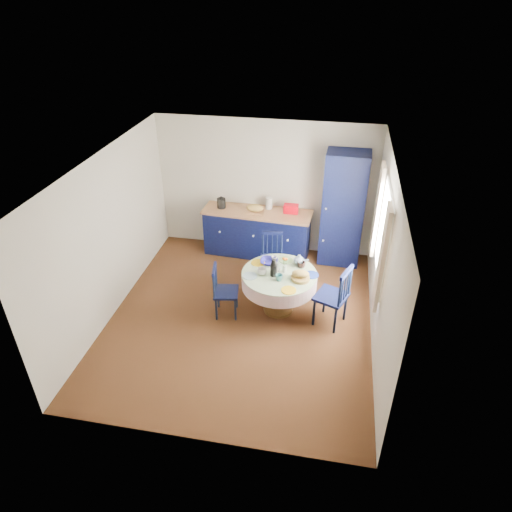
{
  "coord_description": "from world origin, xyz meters",
  "views": [
    {
      "loc": [
        1.25,
        -5.43,
        4.59
      ],
      "look_at": [
        0.21,
        0.2,
        1.03
      ],
      "focal_mm": 32.0,
      "sensor_mm": 36.0,
      "label": 1
    }
  ],
  "objects_px": {
    "mug_b": "(279,278)",
    "cobalt_bowl": "(269,262)",
    "chair_left": "(224,291)",
    "mug_d": "(274,259)",
    "mug_c": "(301,265)",
    "chair_far": "(272,258)",
    "kitchen_counter": "(257,232)",
    "chair_right": "(334,296)",
    "pantry_cabinet": "(343,209)",
    "mug_a": "(262,271)",
    "dining_table": "(280,280)"
  },
  "relations": [
    {
      "from": "cobalt_bowl",
      "to": "mug_b",
      "type": "bearing_deg",
      "value": -63.13
    },
    {
      "from": "chair_left",
      "to": "cobalt_bowl",
      "type": "relative_size",
      "value": 3.14
    },
    {
      "from": "pantry_cabinet",
      "to": "dining_table",
      "type": "distance_m",
      "value": 1.97
    },
    {
      "from": "dining_table",
      "to": "chair_far",
      "type": "height_order",
      "value": "dining_table"
    },
    {
      "from": "chair_left",
      "to": "chair_far",
      "type": "distance_m",
      "value": 1.22
    },
    {
      "from": "dining_table",
      "to": "mug_b",
      "type": "relative_size",
      "value": 10.58
    },
    {
      "from": "chair_right",
      "to": "mug_d",
      "type": "relative_size",
      "value": 10.78
    },
    {
      "from": "mug_c",
      "to": "chair_far",
      "type": "bearing_deg",
      "value": 132.77
    },
    {
      "from": "dining_table",
      "to": "mug_b",
      "type": "xyz_separation_m",
      "value": [
        0.01,
        -0.19,
        0.17
      ]
    },
    {
      "from": "dining_table",
      "to": "mug_d",
      "type": "bearing_deg",
      "value": 113.23
    },
    {
      "from": "mug_a",
      "to": "pantry_cabinet",
      "type": "bearing_deg",
      "value": 57.1
    },
    {
      "from": "kitchen_counter",
      "to": "mug_b",
      "type": "relative_size",
      "value": 18.34
    },
    {
      "from": "chair_right",
      "to": "mug_d",
      "type": "height_order",
      "value": "chair_right"
    },
    {
      "from": "kitchen_counter",
      "to": "chair_left",
      "type": "bearing_deg",
      "value": -91.62
    },
    {
      "from": "mug_c",
      "to": "dining_table",
      "type": "bearing_deg",
      "value": -142.81
    },
    {
      "from": "pantry_cabinet",
      "to": "mug_d",
      "type": "height_order",
      "value": "pantry_cabinet"
    },
    {
      "from": "mug_a",
      "to": "dining_table",
      "type": "bearing_deg",
      "value": 15.26
    },
    {
      "from": "chair_far",
      "to": "chair_left",
      "type": "bearing_deg",
      "value": -125.7
    },
    {
      "from": "chair_far",
      "to": "cobalt_bowl",
      "type": "relative_size",
      "value": 3.21
    },
    {
      "from": "mug_c",
      "to": "cobalt_bowl",
      "type": "height_order",
      "value": "mug_c"
    },
    {
      "from": "mug_b",
      "to": "cobalt_bowl",
      "type": "distance_m",
      "value": 0.49
    },
    {
      "from": "kitchen_counter",
      "to": "mug_d",
      "type": "height_order",
      "value": "kitchen_counter"
    },
    {
      "from": "chair_far",
      "to": "mug_a",
      "type": "height_order",
      "value": "chair_far"
    },
    {
      "from": "chair_left",
      "to": "mug_c",
      "type": "distance_m",
      "value": 1.27
    },
    {
      "from": "kitchen_counter",
      "to": "mug_c",
      "type": "bearing_deg",
      "value": -52.6
    },
    {
      "from": "pantry_cabinet",
      "to": "cobalt_bowl",
      "type": "bearing_deg",
      "value": -124.63
    },
    {
      "from": "chair_left",
      "to": "chair_far",
      "type": "bearing_deg",
      "value": -37.41
    },
    {
      "from": "dining_table",
      "to": "mug_a",
      "type": "height_order",
      "value": "dining_table"
    },
    {
      "from": "mug_d",
      "to": "chair_left",
      "type": "bearing_deg",
      "value": -140.2
    },
    {
      "from": "kitchen_counter",
      "to": "chair_left",
      "type": "xyz_separation_m",
      "value": [
        -0.17,
        -1.91,
        -0.02
      ]
    },
    {
      "from": "kitchen_counter",
      "to": "mug_b",
      "type": "height_order",
      "value": "kitchen_counter"
    },
    {
      "from": "dining_table",
      "to": "kitchen_counter",
      "type": "bearing_deg",
      "value": 111.77
    },
    {
      "from": "kitchen_counter",
      "to": "chair_far",
      "type": "xyz_separation_m",
      "value": [
        0.41,
        -0.83,
        -0.01
      ]
    },
    {
      "from": "kitchen_counter",
      "to": "chair_right",
      "type": "distance_m",
      "value": 2.37
    },
    {
      "from": "mug_d",
      "to": "pantry_cabinet",
      "type": "bearing_deg",
      "value": 53.39
    },
    {
      "from": "pantry_cabinet",
      "to": "chair_right",
      "type": "distance_m",
      "value": 1.95
    },
    {
      "from": "mug_d",
      "to": "mug_a",
      "type": "bearing_deg",
      "value": -107.7
    },
    {
      "from": "chair_right",
      "to": "mug_b",
      "type": "height_order",
      "value": "chair_right"
    },
    {
      "from": "mug_a",
      "to": "mug_d",
      "type": "relative_size",
      "value": 1.42
    },
    {
      "from": "pantry_cabinet",
      "to": "mug_a",
      "type": "relative_size",
      "value": 15.59
    },
    {
      "from": "mug_a",
      "to": "mug_c",
      "type": "bearing_deg",
      "value": 27.84
    },
    {
      "from": "mug_a",
      "to": "kitchen_counter",
      "type": "bearing_deg",
      "value": 102.79
    },
    {
      "from": "chair_far",
      "to": "cobalt_bowl",
      "type": "distance_m",
      "value": 0.65
    },
    {
      "from": "chair_right",
      "to": "kitchen_counter",
      "type": "bearing_deg",
      "value": -118.74
    },
    {
      "from": "dining_table",
      "to": "mug_d",
      "type": "relative_size",
      "value": 12.34
    },
    {
      "from": "chair_left",
      "to": "mug_b",
      "type": "relative_size",
      "value": 7.8
    },
    {
      "from": "chair_left",
      "to": "mug_d",
      "type": "xyz_separation_m",
      "value": [
        0.69,
        0.58,
        0.3
      ]
    },
    {
      "from": "chair_right",
      "to": "mug_b",
      "type": "bearing_deg",
      "value": -67.19
    },
    {
      "from": "chair_far",
      "to": "cobalt_bowl",
      "type": "xyz_separation_m",
      "value": [
        0.04,
        -0.58,
        0.28
      ]
    },
    {
      "from": "mug_d",
      "to": "cobalt_bowl",
      "type": "relative_size",
      "value": 0.34
    }
  ]
}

